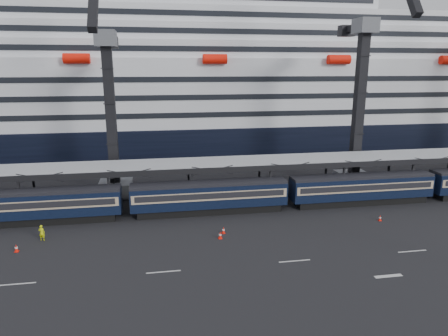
{
  "coord_description": "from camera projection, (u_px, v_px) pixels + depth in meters",
  "views": [
    {
      "loc": [
        -14.13,
        -36.07,
        17.3
      ],
      "look_at": [
        -6.22,
        10.0,
        5.6
      ],
      "focal_mm": 32.0,
      "sensor_mm": 36.0,
      "label": 1
    }
  ],
  "objects": [
    {
      "name": "lane_markings",
      "position": [
        403.0,
        258.0,
        37.34
      ],
      "size": [
        111.0,
        4.27,
        0.02
      ],
      "color": "beige",
      "rests_on": "ground"
    },
    {
      "name": "worker",
      "position": [
        42.0,
        233.0,
        41.09
      ],
      "size": [
        0.67,
        0.5,
        1.69
      ],
      "primitive_type": "imported",
      "rotation": [
        0.0,
        0.0,
        2.98
      ],
      "color": "#D1DF0B",
      "rests_on": "ground"
    },
    {
      "name": "traffic_cone_c",
      "position": [
        223.0,
        230.0,
        42.98
      ],
      "size": [
        0.37,
        0.37,
        0.74
      ],
      "color": "#FF1708",
      "rests_on": "ground"
    },
    {
      "name": "crane_dark_mid",
      "position": [
        361.0,
        97.0,
        57.04
      ],
      "size": [
        4.5,
        18.24,
        39.64
      ],
      "color": "#4E5155",
      "rests_on": "ground"
    },
    {
      "name": "traffic_cone_b",
      "position": [
        16.0,
        248.0,
        38.65
      ],
      "size": [
        0.39,
        0.39,
        0.78
      ],
      "color": "#FF1708",
      "rests_on": "ground"
    },
    {
      "name": "ground",
      "position": [
        300.0,
        242.0,
        41.01
      ],
      "size": [
        260.0,
        260.0,
        0.0
      ],
      "primitive_type": "plane",
      "color": "black",
      "rests_on": "ground"
    },
    {
      "name": "train",
      "position": [
        236.0,
        194.0,
        49.27
      ],
      "size": [
        133.05,
        3.0,
        4.05
      ],
      "color": "black",
      "rests_on": "ground"
    },
    {
      "name": "crane_dark_near",
      "position": [
        110.0,
        110.0,
        52.6
      ],
      "size": [
        4.5,
        17.75,
        35.08
      ],
      "color": "#4E5155",
      "rests_on": "ground"
    },
    {
      "name": "traffic_cone_e",
      "position": [
        380.0,
        218.0,
        46.55
      ],
      "size": [
        0.35,
        0.35,
        0.7
      ],
      "color": "#FF1708",
      "rests_on": "ground"
    },
    {
      "name": "traffic_cone_d",
      "position": [
        220.0,
        235.0,
        41.65
      ],
      "size": [
        0.4,
        0.4,
        0.8
      ],
      "color": "#FF1708",
      "rests_on": "ground"
    },
    {
      "name": "canopy",
      "position": [
        265.0,
        161.0,
        53.12
      ],
      "size": [
        130.0,
        6.25,
        5.53
      ],
      "color": "#9EA1A6",
      "rests_on": "ground"
    },
    {
      "name": "cruise_ship",
      "position": [
        219.0,
        93.0,
        81.8
      ],
      "size": [
        214.09,
        28.84,
        34.0
      ],
      "color": "black",
      "rests_on": "ground"
    }
  ]
}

